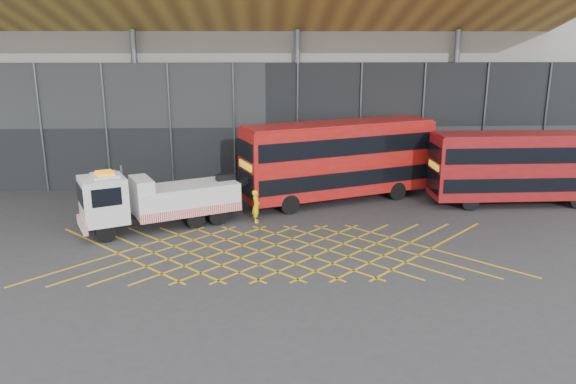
{
  "coord_description": "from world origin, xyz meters",
  "views": [
    {
      "loc": [
        1.93,
        -24.15,
        9.39
      ],
      "look_at": [
        3.0,
        1.5,
        2.4
      ],
      "focal_mm": 35.0,
      "sensor_mm": 36.0,
      "label": 1
    }
  ],
  "objects_px": {
    "bus_towed": "(339,158)",
    "bus_second": "(522,165)",
    "recovery_truck": "(156,200)",
    "worker": "(256,206)"
  },
  "relations": [
    {
      "from": "bus_towed",
      "to": "bus_second",
      "type": "height_order",
      "value": "bus_towed"
    },
    {
      "from": "recovery_truck",
      "to": "bus_second",
      "type": "xyz_separation_m",
      "value": [
        20.46,
        3.5,
        0.84
      ]
    },
    {
      "from": "bus_towed",
      "to": "bus_second",
      "type": "xyz_separation_m",
      "value": [
        10.53,
        -1.12,
        -0.29
      ]
    },
    {
      "from": "bus_towed",
      "to": "bus_second",
      "type": "bearing_deg",
      "value": -27.31
    },
    {
      "from": "recovery_truck",
      "to": "bus_towed",
      "type": "distance_m",
      "value": 11.01
    },
    {
      "from": "bus_towed",
      "to": "bus_second",
      "type": "relative_size",
      "value": 1.13
    },
    {
      "from": "recovery_truck",
      "to": "bus_towed",
      "type": "bearing_deg",
      "value": 0.02
    },
    {
      "from": "recovery_truck",
      "to": "worker",
      "type": "distance_m",
      "value": 5.17
    },
    {
      "from": "bus_towed",
      "to": "worker",
      "type": "bearing_deg",
      "value": -162.85
    },
    {
      "from": "recovery_truck",
      "to": "bus_towed",
      "type": "xyz_separation_m",
      "value": [
        9.93,
        4.62,
        1.12
      ]
    }
  ]
}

